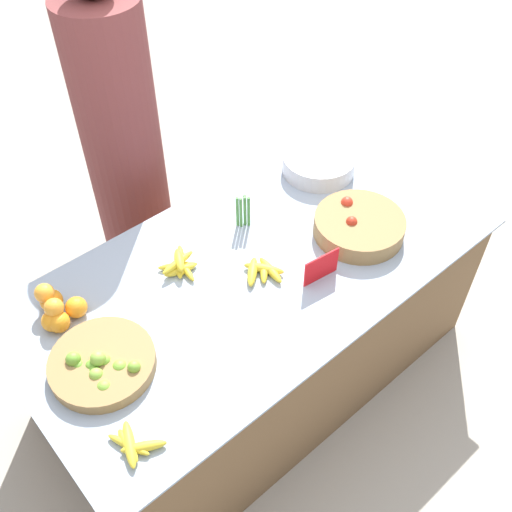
{
  "coord_description": "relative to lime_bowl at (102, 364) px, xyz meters",
  "views": [
    {
      "loc": [
        -1.02,
        -1.18,
        2.4
      ],
      "look_at": [
        0.0,
        0.0,
        0.76
      ],
      "focal_mm": 42.0,
      "sensor_mm": 36.0,
      "label": 1
    }
  ],
  "objects": [
    {
      "name": "banana_bunch_middle_right",
      "position": [
        -0.08,
        -0.3,
        -0.01
      ],
      "size": [
        0.14,
        0.16,
        0.03
      ],
      "color": "yellow",
      "rests_on": "market_table"
    },
    {
      "name": "orange_pile",
      "position": [
        -0.01,
        0.28,
        0.02
      ],
      "size": [
        0.17,
        0.18,
        0.12
      ],
      "color": "orange",
      "rests_on": "market_table"
    },
    {
      "name": "tomato_basket",
      "position": [
        1.11,
        -0.12,
        0.01
      ],
      "size": [
        0.36,
        0.36,
        0.1
      ],
      "color": "olive",
      "rests_on": "market_table"
    },
    {
      "name": "veg_bundle",
      "position": [
        0.8,
        0.22,
        0.05
      ],
      "size": [
        0.05,
        0.04,
        0.15
      ],
      "color": "#4C8E42",
      "rests_on": "market_table"
    },
    {
      "name": "ground_plane",
      "position": [
        0.69,
        0.02,
        -0.74
      ],
      "size": [
        12.0,
        12.0,
        0.0
      ],
      "primitive_type": "plane",
      "color": "#ADA599"
    },
    {
      "name": "price_sign",
      "position": [
        0.82,
        -0.19,
        0.03
      ],
      "size": [
        0.15,
        0.03,
        0.12
      ],
      "rotation": [
        0.0,
        0.0,
        -0.13
      ],
      "color": "red",
      "rests_on": "market_table"
    },
    {
      "name": "vendor_person",
      "position": [
        0.65,
        0.87,
        0.03
      ],
      "size": [
        0.34,
        0.34,
        1.66
      ],
      "color": "brown",
      "rests_on": "ground_plane"
    },
    {
      "name": "banana_bunch_front_center",
      "position": [
        0.67,
        -0.03,
        -0.01
      ],
      "size": [
        0.16,
        0.18,
        0.04
      ],
      "color": "yellow",
      "rests_on": "market_table"
    },
    {
      "name": "market_table",
      "position": [
        0.69,
        0.02,
        -0.38
      ],
      "size": [
        1.89,
        0.97,
        0.71
      ],
      "color": "brown",
      "rests_on": "ground_plane"
    },
    {
      "name": "lime_bowl",
      "position": [
        0.0,
        0.0,
        0.0
      ],
      "size": [
        0.35,
        0.35,
        0.09
      ],
      "color": "olive",
      "rests_on": "market_table"
    },
    {
      "name": "banana_bunch_middle_left",
      "position": [
        0.46,
        0.2,
        -0.0
      ],
      "size": [
        0.16,
        0.19,
        0.06
      ],
      "color": "yellow",
      "rests_on": "market_table"
    },
    {
      "name": "metal_bowl",
      "position": [
        1.27,
        0.27,
        0.02
      ],
      "size": [
        0.32,
        0.32,
        0.08
      ],
      "color": "silver",
      "rests_on": "market_table"
    }
  ]
}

